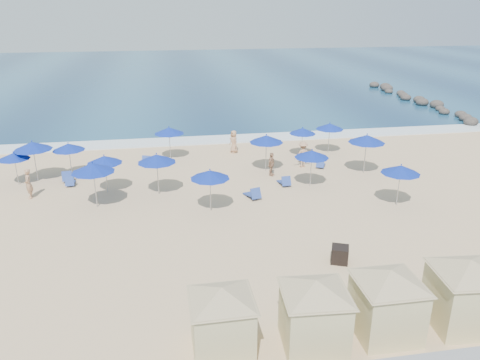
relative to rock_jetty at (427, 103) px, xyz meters
name	(u,v)px	position (x,y,z in m)	size (l,w,h in m)	color
ground	(260,219)	(-24.01, -24.90, -0.36)	(160.00, 160.00, 0.00)	#D6B387
ocean	(189,73)	(-24.01, 30.10, -0.33)	(160.00, 80.00, 0.06)	navy
surf_line	(221,139)	(-24.01, -9.40, -0.32)	(160.00, 2.50, 0.08)	white
rock_jetty	(427,103)	(0.00, 0.00, 0.00)	(2.56, 26.66, 0.96)	#312B28
trash_bin	(340,254)	(-21.45, -29.73, 0.00)	(0.73, 0.73, 0.73)	black
cabana_0	(222,311)	(-27.27, -34.38, 1.14)	(4.19, 4.19, 2.63)	beige
cabana_1	(315,304)	(-24.27, -34.63, 1.21)	(4.35, 4.35, 2.74)	beige
cabana_2	(388,294)	(-21.68, -34.49, 1.22)	(4.40, 4.40, 2.76)	beige
cabana_3	(467,284)	(-18.80, -34.50, 1.28)	(4.56, 4.56, 2.87)	beige
umbrella_0	(14,156)	(-37.91, -17.43, 1.52)	(1.90, 1.90, 2.17)	#A5A8AD
umbrella_1	(104,160)	(-32.28, -19.64, 1.70)	(2.09, 2.09, 2.37)	#A5A8AD
umbrella_2	(68,147)	(-34.82, -16.49, 1.67)	(2.06, 2.06, 2.34)	#A5A8AD
umbrella_3	(93,168)	(-32.65, -21.79, 1.95)	(2.34, 2.34, 2.67)	#A5A8AD
umbrella_4	(169,131)	(-28.34, -13.76, 1.75)	(2.14, 2.14, 2.44)	#A5A8AD
umbrella_5	(157,158)	(-29.23, -20.45, 1.86)	(2.25, 2.25, 2.57)	#A5A8AD
umbrella_6	(210,174)	(-26.44, -23.36, 1.75)	(2.14, 2.14, 2.44)	#A5A8AD
umbrella_7	(266,139)	(-22.03, -17.48, 1.88)	(2.27, 2.27, 2.58)	#A5A8AD
umbrella_8	(312,154)	(-19.93, -20.73, 1.73)	(2.12, 2.12, 2.41)	#A5A8AD
umbrella_9	(303,131)	(-18.70, -14.77, 1.57)	(1.96, 1.96, 2.23)	#A5A8AD
umbrella_10	(367,139)	(-15.66, -19.03, 2.01)	(2.40, 2.40, 2.73)	#A5A8AD
umbrella_11	(401,169)	(-16.01, -24.35, 1.76)	(2.15, 2.15, 2.45)	#A5A8AD
umbrella_12	(330,126)	(-16.44, -14.24, 1.68)	(2.07, 2.07, 2.36)	#A5A8AD
umbrella_13	(32,146)	(-36.86, -16.93, 1.97)	(2.37, 2.37, 2.69)	#A5A8AD
beach_chair_0	(68,177)	(-34.97, -17.25, -0.10)	(0.76, 1.43, 0.75)	#294397
beach_chair_1	(70,182)	(-34.67, -18.12, -0.13)	(0.64, 1.24, 0.66)	#294397
beach_chair_2	(148,161)	(-29.92, -14.79, -0.11)	(1.08, 1.46, 0.73)	#294397
beach_chair_3	(253,194)	(-23.81, -22.03, -0.10)	(0.94, 1.46, 0.74)	#294397
beach_chair_4	(284,182)	(-21.47, -20.33, -0.12)	(0.65, 1.31, 0.70)	#294397
beach_chair_5	(321,164)	(-18.13, -17.45, -0.13)	(1.01, 1.34, 0.67)	#294397
beachgoer_0	(28,184)	(-36.64, -19.81, 0.53)	(0.65, 0.42, 1.77)	tan
beachgoer_1	(271,164)	(-21.89, -18.48, 0.42)	(0.91, 0.38, 1.56)	tan
beachgoer_2	(303,154)	(-19.35, -17.12, 0.55)	(1.18, 0.68, 1.82)	tan
beachgoer_3	(234,142)	(-23.53, -13.02, 0.50)	(0.84, 0.55, 1.72)	tan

